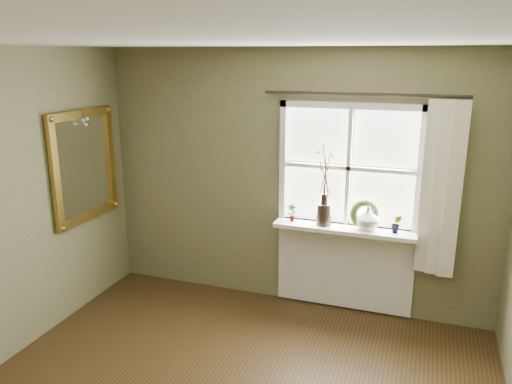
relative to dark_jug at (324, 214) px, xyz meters
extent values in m
plane|color=silver|center=(-0.35, -2.12, 1.57)|extent=(4.50, 4.50, 0.00)
cube|color=#686744|center=(-0.35, 0.18, 0.27)|extent=(4.00, 0.10, 2.60)
cube|color=white|center=(0.20, 0.10, -0.14)|extent=(1.36, 0.06, 0.06)
cube|color=white|center=(0.20, 0.10, 1.04)|extent=(1.36, 0.06, 0.06)
cube|color=white|center=(-0.45, 0.10, 0.45)|extent=(0.06, 0.06, 1.24)
cube|color=white|center=(0.85, 0.10, 0.45)|extent=(0.06, 0.06, 1.24)
cube|color=white|center=(0.20, 0.10, 0.45)|extent=(1.24, 0.05, 0.04)
cube|color=white|center=(0.20, 0.10, 0.45)|extent=(0.04, 0.05, 1.12)
cube|color=white|center=(-0.12, 0.12, 0.75)|extent=(0.59, 0.01, 0.53)
cube|color=white|center=(0.53, 0.12, 0.75)|extent=(0.59, 0.01, 0.53)
cube|color=white|center=(-0.12, 0.12, 0.16)|extent=(0.59, 0.01, 0.53)
cube|color=white|center=(0.53, 0.12, 0.16)|extent=(0.59, 0.01, 0.53)
cube|color=white|center=(0.20, 0.00, -0.13)|extent=(1.36, 0.26, 0.04)
cube|color=white|center=(0.20, 0.11, -0.57)|extent=(1.36, 0.04, 0.88)
cylinder|color=black|center=(0.00, 0.00, 0.00)|extent=(0.17, 0.17, 0.21)
imported|color=beige|center=(0.42, 0.00, 0.01)|extent=(0.23, 0.23, 0.23)
torus|color=#334920|center=(0.38, 0.04, 0.00)|extent=(0.31, 0.21, 0.29)
imported|color=#334920|center=(-0.32, 0.00, -0.02)|extent=(0.11, 0.08, 0.18)
imported|color=#334920|center=(0.69, 0.00, -0.02)|extent=(0.10, 0.08, 0.18)
cube|color=beige|center=(1.04, 0.01, 0.34)|extent=(0.36, 0.12, 1.59)
cylinder|color=black|center=(0.30, 0.05, 1.15)|extent=(1.84, 0.03, 0.03)
cube|color=white|center=(-2.32, -0.56, 0.43)|extent=(0.02, 0.77, 0.95)
cube|color=olive|center=(-2.31, -0.56, 0.94)|extent=(0.05, 0.93, 0.08)
cube|color=olive|center=(-2.31, -0.56, -0.09)|extent=(0.05, 0.93, 0.08)
cube|color=olive|center=(-2.31, -0.98, 0.43)|extent=(0.05, 0.08, 0.95)
cube|color=olive|center=(-2.31, -0.13, 0.43)|extent=(0.05, 0.08, 0.95)
sphere|color=silver|center=(-2.26, -0.59, 0.89)|extent=(0.04, 0.04, 0.04)
sphere|color=silver|center=(-2.26, -0.56, 0.85)|extent=(0.04, 0.04, 0.04)
sphere|color=silver|center=(-2.26, -0.53, 0.90)|extent=(0.04, 0.04, 0.04)
camera|label=1|loc=(0.90, -4.57, 1.50)|focal=35.00mm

